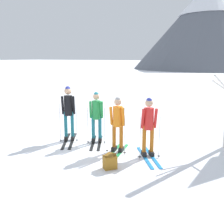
% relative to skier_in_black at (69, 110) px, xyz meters
% --- Properties ---
extents(ground_plane, '(400.00, 400.00, 0.00)m').
position_rel_skier_in_black_xyz_m(ground_plane, '(1.30, 0.12, -1.05)').
color(ground_plane, white).
extents(skier_in_black, '(1.14, 1.66, 1.84)m').
position_rel_skier_in_black_xyz_m(skier_in_black, '(0.00, 0.00, 0.00)').
color(skier_in_black, black).
rests_on(skier_in_black, ground).
extents(skier_in_green, '(0.99, 1.53, 1.67)m').
position_rel_skier_in_black_xyz_m(skier_in_green, '(0.91, 0.28, -0.11)').
color(skier_in_green, black).
rests_on(skier_in_green, ground).
extents(skier_in_orange, '(0.60, 1.58, 1.65)m').
position_rel_skier_in_black_xyz_m(skier_in_orange, '(1.94, -0.19, -0.13)').
color(skier_in_orange, green).
rests_on(skier_in_orange, ground).
extents(skier_in_red, '(1.22, 1.52, 1.68)m').
position_rel_skier_in_black_xyz_m(skier_in_red, '(2.86, -0.11, -0.11)').
color(skier_in_red, '#1E84D1').
rests_on(skier_in_red, ground).
extents(backpack_on_snow_front, '(0.39, 0.40, 0.38)m').
position_rel_skier_in_black_xyz_m(backpack_on_snow_front, '(2.34, -1.38, -0.86)').
color(backpack_on_snow_front, '#99661E').
rests_on(backpack_on_snow_front, ground).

